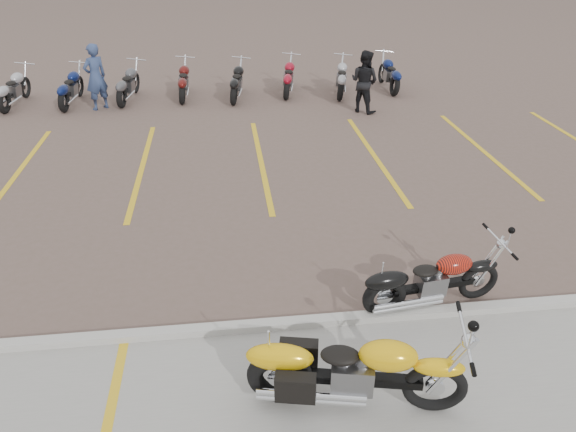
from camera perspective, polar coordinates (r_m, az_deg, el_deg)
name	(u,v)px	position (r m, az deg, el deg)	size (l,w,h in m)	color
ground	(280,251)	(9.50, -0.83, -3.60)	(100.00, 100.00, 0.00)	brown
curb	(296,323)	(7.84, 0.79, -10.84)	(60.00, 0.18, 0.12)	#ADAAA3
parking_stripes	(261,161)	(13.07, -2.76, 5.57)	(38.00, 5.50, 0.01)	gold
yellow_cruiser	(351,371)	(6.54, 6.42, -15.41)	(2.44, 0.68, 1.02)	black
flame_cruiser	(428,282)	(8.23, 14.08, -6.53)	(2.09, 0.44, 0.86)	black
person_a	(96,77)	(17.52, -18.97, 13.21)	(0.69, 0.45, 1.89)	navy
person_b	(364,82)	(16.55, 7.76, 13.38)	(0.85, 0.66, 1.75)	black
bg_bike_row	(155,81)	(18.21, -13.37, 13.18)	(15.69, 2.06, 1.10)	black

